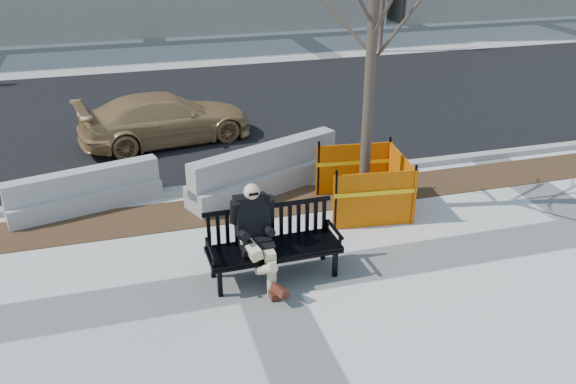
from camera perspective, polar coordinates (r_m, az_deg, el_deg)
name	(u,v)px	position (r m, az deg, el deg)	size (l,w,h in m)	color
ground	(263,281)	(9.59, -2.30, -8.29)	(120.00, 120.00, 0.00)	beige
mulch_strip	(231,209)	(11.80, -5.35, -1.55)	(40.00, 1.20, 0.02)	#47301C
asphalt_street	(187,113)	(17.51, -9.33, 7.24)	(60.00, 10.40, 0.01)	black
curb	(221,186)	(12.63, -6.20, 0.53)	(60.00, 0.25, 0.12)	#9E9B93
bench	(274,276)	(9.71, -1.30, -7.82)	(2.09, 0.75, 1.11)	black
seated_man	(256,277)	(9.70, -3.02, -7.91)	(0.66, 1.10, 1.54)	black
tree_fence	(362,209)	(11.85, 6.91, -1.54)	(2.30, 2.30, 5.74)	#F26B00
sedan	(168,142)	(15.41, -11.09, 4.59)	(1.68, 4.13, 1.20)	#AC824E
jersey_barrier_left	(87,209)	(12.37, -18.12, -1.49)	(2.84, 0.57, 0.81)	#A19E96
jersey_barrier_right	(266,191)	(12.51, -2.05, 0.14)	(3.41, 0.68, 0.98)	gray
far_tree_right	(380,51)	(25.26, 8.51, 12.77)	(1.99, 1.99, 5.36)	#4E3F32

